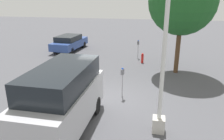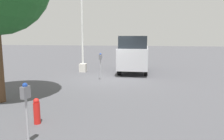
{
  "view_description": "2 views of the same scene",
  "coord_description": "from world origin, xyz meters",
  "px_view_note": "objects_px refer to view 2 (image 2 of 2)",
  "views": [
    {
      "loc": [
        9.2,
        1.89,
        4.63
      ],
      "look_at": [
        -0.96,
        -0.26,
        1.16
      ],
      "focal_mm": 35.0,
      "sensor_mm": 36.0,
      "label": 1
    },
    {
      "loc": [
        -11.79,
        -2.06,
        2.41
      ],
      "look_at": [
        -1.19,
        -0.38,
        0.71
      ],
      "focal_mm": 35.0,
      "sensor_mm": 36.0,
      "label": 2
    }
  ],
  "objects_px": {
    "parking_meter_far": "(26,100)",
    "fire_hydrant": "(37,111)",
    "parked_van": "(134,53)",
    "lamp_post": "(83,47)",
    "parking_meter_near": "(100,60)"
  },
  "relations": [
    {
      "from": "parking_meter_far",
      "to": "lamp_post",
      "type": "height_order",
      "value": "lamp_post"
    },
    {
      "from": "parked_van",
      "to": "fire_hydrant",
      "type": "xyz_separation_m",
      "value": [
        -9.2,
        2.12,
        -0.92
      ]
    },
    {
      "from": "parked_van",
      "to": "fire_hydrant",
      "type": "distance_m",
      "value": 9.49
    },
    {
      "from": "parking_meter_near",
      "to": "lamp_post",
      "type": "height_order",
      "value": "lamp_post"
    },
    {
      "from": "parked_van",
      "to": "parking_meter_far",
      "type": "bearing_deg",
      "value": 171.0
    },
    {
      "from": "parked_van",
      "to": "fire_hydrant",
      "type": "height_order",
      "value": "parked_van"
    },
    {
      "from": "lamp_post",
      "to": "parked_van",
      "type": "distance_m",
      "value": 3.43
    },
    {
      "from": "parked_van",
      "to": "lamp_post",
      "type": "bearing_deg",
      "value": 99.69
    },
    {
      "from": "parking_meter_far",
      "to": "fire_hydrant",
      "type": "bearing_deg",
      "value": 30.54
    },
    {
      "from": "parking_meter_far",
      "to": "fire_hydrant",
      "type": "distance_m",
      "value": 1.5
    },
    {
      "from": "parking_meter_near",
      "to": "lamp_post",
      "type": "xyz_separation_m",
      "value": [
        2.62,
        1.76,
        0.55
      ]
    },
    {
      "from": "parking_meter_far",
      "to": "fire_hydrant",
      "type": "xyz_separation_m",
      "value": [
        1.24,
        0.45,
        -0.7
      ]
    },
    {
      "from": "parking_meter_near",
      "to": "parking_meter_far",
      "type": "height_order",
      "value": "parking_meter_near"
    },
    {
      "from": "lamp_post",
      "to": "parked_van",
      "type": "bearing_deg",
      "value": -80.39
    },
    {
      "from": "parking_meter_far",
      "to": "parked_van",
      "type": "bearing_deg",
      "value": 1.53
    }
  ]
}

